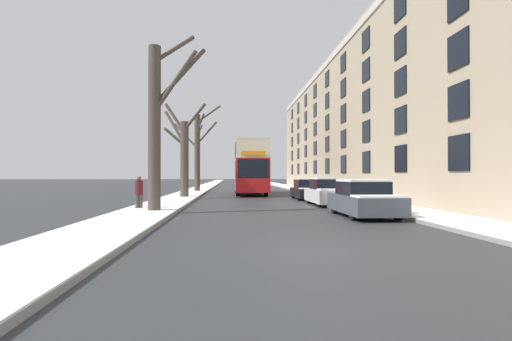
# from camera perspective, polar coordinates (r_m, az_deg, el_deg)

# --- Properties ---
(ground_plane) EXTENTS (320.00, 320.00, 0.00)m
(ground_plane) POSITION_cam_1_polar(r_m,az_deg,el_deg) (8.92, 9.59, -11.14)
(ground_plane) COLOR #303335
(sidewalk_left) EXTENTS (2.47, 130.00, 0.16)m
(sidewalk_left) POSITION_cam_1_polar(r_m,az_deg,el_deg) (61.66, -6.83, -2.12)
(sidewalk_left) COLOR gray
(sidewalk_left) RESTS_ON ground
(sidewalk_right) EXTENTS (2.47, 130.00, 0.16)m
(sidewalk_right) POSITION_cam_1_polar(r_m,az_deg,el_deg) (62.02, 3.42, -2.11)
(sidewalk_right) COLOR gray
(sidewalk_right) RESTS_ON ground
(terrace_facade_right) EXTENTS (9.10, 53.66, 12.39)m
(terrace_facade_right) POSITION_cam_1_polar(r_m,az_deg,el_deg) (38.41, 16.75, 6.19)
(terrace_facade_right) COLOR tan
(terrace_facade_right) RESTS_ON ground
(bare_tree_left_0) EXTENTS (2.39, 1.58, 7.82)m
(bare_tree_left_0) POSITION_cam_1_polar(r_m,az_deg,el_deg) (17.48, -13.91, 6.75)
(bare_tree_left_0) COLOR #4C4238
(bare_tree_left_0) RESTS_ON ground
(bare_tree_left_1) EXTENTS (3.20, 2.72, 6.69)m
(bare_tree_left_1) POSITION_cam_1_polar(r_m,az_deg,el_deg) (28.10, -10.30, 2.41)
(bare_tree_left_1) COLOR #4C4238
(bare_tree_left_1) RESTS_ON ground
(bare_tree_left_2) EXTENTS (4.64, 2.63, 8.20)m
(bare_tree_left_2) POSITION_cam_1_polar(r_m,az_deg,el_deg) (38.39, -8.34, 3.07)
(bare_tree_left_2) COLOR #4C4238
(bare_tree_left_2) RESTS_ON ground
(double_decker_bus) EXTENTS (2.55, 10.05, 4.34)m
(double_decker_bus) POSITION_cam_1_polar(r_m,az_deg,el_deg) (33.95, -0.85, 0.72)
(double_decker_bus) COLOR red
(double_decker_bus) RESTS_ON ground
(parked_car_0) EXTENTS (1.86, 4.32, 1.46)m
(parked_car_0) POSITION_cam_1_polar(r_m,az_deg,el_deg) (16.26, 15.10, -4.00)
(parked_car_0) COLOR #474C56
(parked_car_0) RESTS_ON ground
(parked_car_1) EXTENTS (1.72, 4.33, 1.49)m
(parked_car_1) POSITION_cam_1_polar(r_m,az_deg,el_deg) (21.98, 10.12, -3.11)
(parked_car_1) COLOR silver
(parked_car_1) RESTS_ON ground
(parked_car_2) EXTENTS (1.87, 4.16, 1.41)m
(parked_car_2) POSITION_cam_1_polar(r_m,az_deg,el_deg) (27.19, 7.46, -2.73)
(parked_car_2) COLOR black
(parked_car_2) RESTS_ON ground
(pedestrian_left_sidewalk) EXTENTS (0.35, 0.35, 1.60)m
(pedestrian_left_sidewalk) POSITION_cam_1_polar(r_m,az_deg,el_deg) (18.69, -16.38, -2.94)
(pedestrian_left_sidewalk) COLOR #4C4742
(pedestrian_left_sidewalk) RESTS_ON ground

